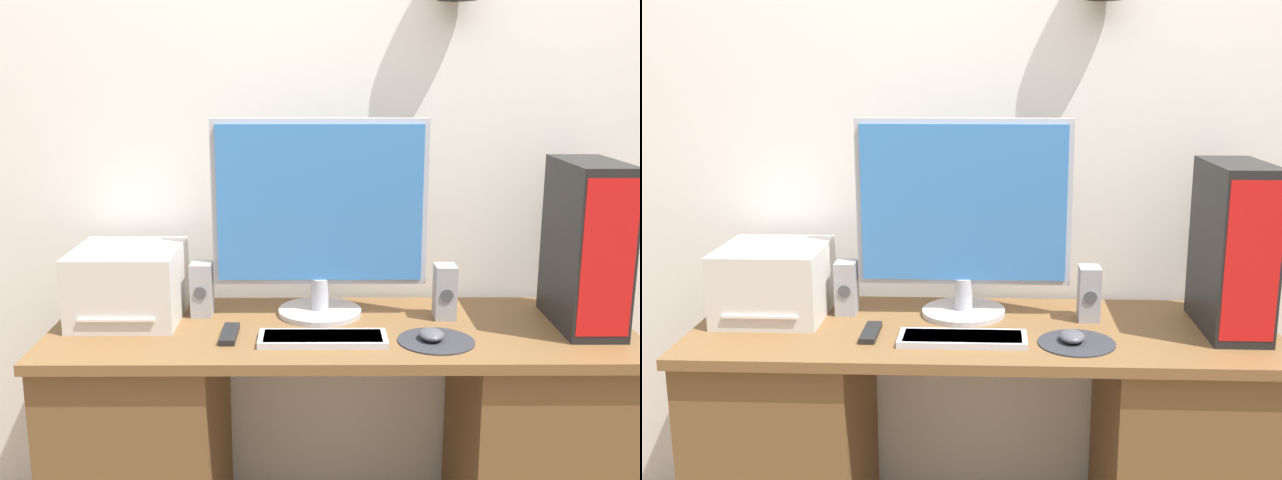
{
  "view_description": "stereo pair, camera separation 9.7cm",
  "coord_description": "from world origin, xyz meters",
  "views": [
    {
      "loc": [
        -0.07,
        -1.75,
        1.48
      ],
      "look_at": [
        -0.06,
        0.28,
        1.01
      ],
      "focal_mm": 42.0,
      "sensor_mm": 36.0,
      "label": 1
    },
    {
      "loc": [
        0.03,
        -1.75,
        1.48
      ],
      "look_at": [
        -0.06,
        0.28,
        1.01
      ],
      "focal_mm": 42.0,
      "sensor_mm": 36.0,
      "label": 2
    }
  ],
  "objects": [
    {
      "name": "mouse",
      "position": [
        0.24,
        0.17,
        0.77
      ],
      "size": [
        0.07,
        0.09,
        0.03
      ],
      "color": "#4C4C51",
      "rests_on": "mousepad"
    },
    {
      "name": "wall_back",
      "position": [
        0.0,
        0.62,
        1.35
      ],
      "size": [
        6.4,
        0.17,
        2.7
      ],
      "color": "white",
      "rests_on": "ground_plane"
    },
    {
      "name": "desk",
      "position": [
        0.0,
        0.28,
        0.39
      ],
      "size": [
        1.65,
        0.56,
        0.75
      ],
      "color": "brown",
      "rests_on": "ground_plane"
    },
    {
      "name": "monitor",
      "position": [
        -0.06,
        0.4,
        1.07
      ],
      "size": [
        0.63,
        0.25,
        0.59
      ],
      "color": "#B7B7BC",
      "rests_on": "desk"
    },
    {
      "name": "mousepad",
      "position": [
        0.25,
        0.16,
        0.76
      ],
      "size": [
        0.21,
        0.21,
        0.0
      ],
      "color": "#2D2D33",
      "rests_on": "desk"
    },
    {
      "name": "printer",
      "position": [
        -0.62,
        0.36,
        0.86
      ],
      "size": [
        0.3,
        0.32,
        0.21
      ],
      "color": "beige",
      "rests_on": "desk"
    },
    {
      "name": "speaker_right",
      "position": [
        0.31,
        0.36,
        0.84
      ],
      "size": [
        0.06,
        0.08,
        0.16
      ],
      "color": "#99999E",
      "rests_on": "desk"
    },
    {
      "name": "keyboard",
      "position": [
        -0.05,
        0.16,
        0.77
      ],
      "size": [
        0.35,
        0.12,
        0.02
      ],
      "color": "silver",
      "rests_on": "desk"
    },
    {
      "name": "remote_control",
      "position": [
        -0.31,
        0.2,
        0.76
      ],
      "size": [
        0.04,
        0.15,
        0.02
      ],
      "color": "black",
      "rests_on": "desk"
    },
    {
      "name": "computer_tower",
      "position": [
        0.69,
        0.3,
        0.99
      ],
      "size": [
        0.16,
        0.33,
        0.47
      ],
      "color": "black",
      "rests_on": "desk"
    },
    {
      "name": "speaker_left",
      "position": [
        -0.41,
        0.39,
        0.84
      ],
      "size": [
        0.06,
        0.08,
        0.16
      ],
      "color": "#99999E",
      "rests_on": "desk"
    }
  ]
}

